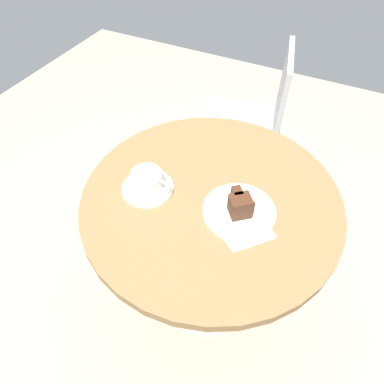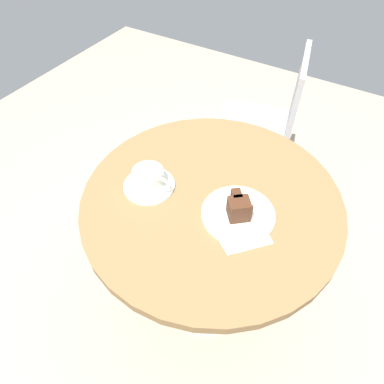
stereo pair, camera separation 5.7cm
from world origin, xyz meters
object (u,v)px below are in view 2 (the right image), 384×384
at_px(saucer, 149,186).
at_px(coffee_cup, 149,178).
at_px(cake_slice, 239,208).
at_px(fork, 257,224).
at_px(cafe_chair, 271,119).
at_px(teaspoon, 146,198).
at_px(cake_plate, 238,214).
at_px(napkin, 240,230).

relative_size(saucer, coffee_cup, 1.25).
relative_size(cake_slice, fork, 0.71).
xyz_separation_m(coffee_cup, cake_slice, (0.30, 0.03, 0.00)).
relative_size(fork, cafe_chair, 0.16).
distance_m(saucer, teaspoon, 0.06).
bearing_deg(cake_plate, cake_slice, -84.50).
height_order(coffee_cup, cake_slice, cake_slice).
xyz_separation_m(coffee_cup, cafe_chair, (0.13, 0.83, -0.25)).
bearing_deg(cafe_chair, teaspoon, -20.01).
distance_m(fork, cafe_chair, 0.87).
height_order(coffee_cup, napkin, coffee_cup).
xyz_separation_m(cake_plate, fork, (0.07, -0.01, 0.01)).
bearing_deg(saucer, cafe_chair, 81.22).
height_order(saucer, napkin, saucer).
xyz_separation_m(coffee_cup, napkin, (0.33, -0.01, -0.04)).
xyz_separation_m(teaspoon, cake_slice, (0.28, 0.09, 0.03)).
height_order(coffee_cup, cafe_chair, cafe_chair).
relative_size(coffee_cup, fork, 1.00).
height_order(teaspoon, fork, fork).
height_order(saucer, coffee_cup, coffee_cup).
xyz_separation_m(cake_plate, napkin, (0.03, -0.05, -0.00)).
height_order(teaspoon, cake_plate, teaspoon).
xyz_separation_m(teaspoon, fork, (0.34, 0.08, 0.00)).
bearing_deg(saucer, napkin, -1.63).
xyz_separation_m(teaspoon, napkin, (0.31, 0.05, -0.01)).
bearing_deg(napkin, saucer, 178.37).
bearing_deg(teaspoon, cake_slice, 150.93).
bearing_deg(fork, napkin, -63.99).
distance_m(cake_slice, napkin, 0.07).
height_order(teaspoon, napkin, teaspoon).
xyz_separation_m(coffee_cup, cake_plate, (0.30, 0.04, -0.03)).
bearing_deg(napkin, coffee_cup, 178.00).
bearing_deg(coffee_cup, teaspoon, -66.92).
relative_size(teaspoon, napkin, 0.39).
bearing_deg(teaspoon, napkin, 141.60).
bearing_deg(saucer, cake_plate, 7.59).
distance_m(saucer, fork, 0.37).
relative_size(cake_plate, fork, 1.67).
xyz_separation_m(coffee_cup, fork, (0.37, 0.03, -0.03)).
xyz_separation_m(saucer, cake_plate, (0.30, 0.04, 0.00)).
relative_size(teaspoon, fork, 0.58).
bearing_deg(coffee_cup, cake_plate, 7.24).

